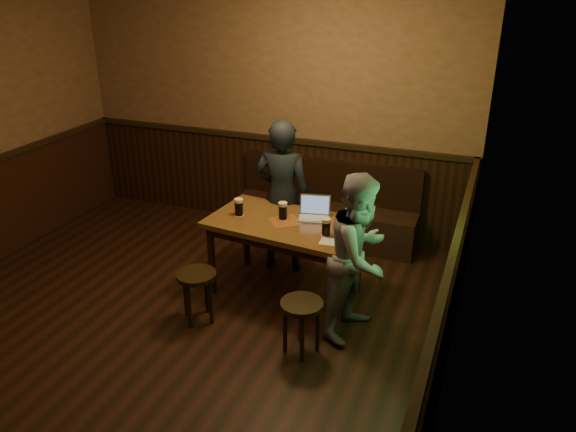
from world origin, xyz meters
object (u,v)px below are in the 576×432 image
(laptop, at_px, (314,212))
(stool_left, at_px, (197,283))
(bench, at_px, (326,215))
(pint_right, at_px, (326,227))
(stool_right, at_px, (302,312))
(pub_table, at_px, (285,231))
(person_grey, at_px, (360,256))
(pint_mid, at_px, (283,211))
(pint_left, at_px, (239,207))
(person_suit, at_px, (282,197))

(laptop, bearing_deg, stool_left, -142.67)
(bench, xyz_separation_m, pint_right, (0.47, -1.49, 0.56))
(stool_right, bearing_deg, pub_table, 119.65)
(laptop, bearing_deg, person_grey, -54.76)
(stool_left, bearing_deg, laptop, 49.54)
(pint_mid, distance_m, laptop, 0.31)
(pint_left, xyz_separation_m, person_grey, (1.32, -0.34, -0.13))
(bench, relative_size, laptop, 6.37)
(person_suit, xyz_separation_m, person_grey, (1.06, -0.85, -0.08))
(pub_table, height_order, pint_left, pint_left)
(bench, xyz_separation_m, stool_left, (-0.57, -2.09, 0.09))
(bench, relative_size, stool_left, 4.43)
(pub_table, distance_m, pint_left, 0.52)
(pint_right, bearing_deg, pint_left, 172.50)
(bench, distance_m, laptop, 1.29)
(bench, xyz_separation_m, pub_table, (-0.00, -1.34, 0.37))
(pint_left, xyz_separation_m, laptop, (0.71, 0.22, -0.03))
(bench, bearing_deg, person_grey, -63.70)
(bench, xyz_separation_m, pint_mid, (-0.04, -1.30, 0.57))
(stool_left, bearing_deg, pint_left, 82.69)
(bench, distance_m, pub_table, 1.39)
(person_suit, height_order, person_grey, person_suit)
(pint_left, distance_m, pint_right, 0.95)
(pint_mid, bearing_deg, person_grey, -25.05)
(pint_left, height_order, person_suit, person_suit)
(stool_right, xyz_separation_m, pint_right, (-0.02, 0.71, 0.48))
(person_grey, bearing_deg, stool_left, 119.61)
(pint_right, bearing_deg, laptop, 123.90)
(pint_left, distance_m, pint_mid, 0.45)
(stool_right, height_order, pint_mid, pint_mid)
(bench, distance_m, stool_right, 2.25)
(bench, relative_size, pint_mid, 12.44)
(bench, relative_size, person_suit, 1.32)
(stool_right, distance_m, pint_mid, 1.15)
(pint_mid, height_order, person_grey, person_grey)
(bench, height_order, person_grey, person_grey)
(laptop, height_order, person_suit, person_suit)
(pint_left, relative_size, person_suit, 0.11)
(stool_right, bearing_deg, pint_right, 91.93)
(pub_table, relative_size, laptop, 4.49)
(person_suit, distance_m, person_grey, 1.36)
(pub_table, relative_size, pint_left, 8.76)
(bench, relative_size, pub_table, 1.42)
(pub_table, distance_m, stool_left, 0.99)
(stool_left, distance_m, pint_mid, 1.07)
(pub_table, relative_size, stool_left, 3.12)
(pub_table, height_order, laptop, laptop)
(stool_right, xyz_separation_m, person_suit, (-0.71, 1.34, 0.44))
(stool_left, distance_m, laptop, 1.32)
(pint_left, distance_m, person_suit, 0.57)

